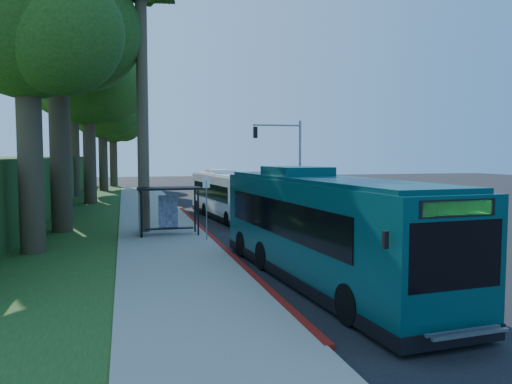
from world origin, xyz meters
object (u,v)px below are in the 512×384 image
object	(u,v)px
white_bus	(227,195)
pickup	(254,198)
bus_shelter	(164,202)
teal_bus	(320,226)

from	to	relation	value
white_bus	pickup	size ratio (longest dim) A/B	2.04
bus_shelter	white_bus	size ratio (longest dim) A/B	0.29
bus_shelter	teal_bus	size ratio (longest dim) A/B	0.25
bus_shelter	teal_bus	xyz separation A→B (m)	(4.30, -10.53, 0.04)
white_bus	teal_bus	size ratio (longest dim) A/B	0.85
pickup	bus_shelter	bearing A→B (deg)	-129.92
teal_bus	pickup	xyz separation A→B (m)	(3.80, 23.30, -1.10)
bus_shelter	pickup	bearing A→B (deg)	57.62
teal_bus	pickup	size ratio (longest dim) A/B	2.40
bus_shelter	white_bus	bearing A→B (deg)	54.49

